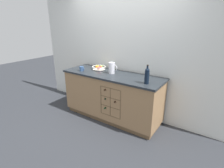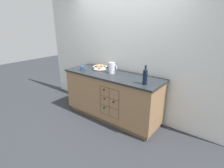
% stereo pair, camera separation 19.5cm
% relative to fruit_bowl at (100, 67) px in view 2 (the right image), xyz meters
% --- Properties ---
extents(ground_plane, '(14.00, 14.00, 0.00)m').
position_rel_fruit_bowl_xyz_m(ground_plane, '(0.41, -0.12, -0.98)').
color(ground_plane, '#2D3035').
extents(back_wall, '(4.40, 0.06, 2.55)m').
position_rel_fruit_bowl_xyz_m(back_wall, '(0.41, 0.27, 0.29)').
color(back_wall, silver).
rests_on(back_wall, ground_plane).
extents(kitchen_island, '(2.02, 0.70, 0.94)m').
position_rel_fruit_bowl_xyz_m(kitchen_island, '(0.42, -0.12, -0.51)').
color(kitchen_island, brown).
rests_on(kitchen_island, ground_plane).
extents(fruit_bowl, '(0.29, 0.29, 0.09)m').
position_rel_fruit_bowl_xyz_m(fruit_bowl, '(0.00, 0.00, 0.00)').
color(fruit_bowl, silver).
rests_on(fruit_bowl, kitchen_island).
extents(white_pitcher, '(0.19, 0.12, 0.22)m').
position_rel_fruit_bowl_xyz_m(white_pitcher, '(0.39, -0.09, 0.07)').
color(white_pitcher, white).
rests_on(white_pitcher, kitchen_island).
extents(ceramic_mug, '(0.12, 0.08, 0.09)m').
position_rel_fruit_bowl_xyz_m(ceramic_mug, '(-0.23, -0.28, 0.00)').
color(ceramic_mug, '#385684').
rests_on(ceramic_mug, kitchen_island).
extents(standing_wine_bottle, '(0.08, 0.08, 0.31)m').
position_rel_fruit_bowl_xyz_m(standing_wine_bottle, '(1.19, -0.26, 0.09)').
color(standing_wine_bottle, black).
rests_on(standing_wine_bottle, kitchen_island).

